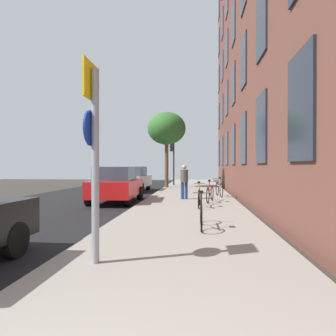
# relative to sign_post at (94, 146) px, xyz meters

# --- Properties ---
(ground_plane) EXTENTS (41.80, 41.80, 0.00)m
(ground_plane) POSITION_rel_sign_post_xyz_m (-2.17, 10.92, -1.97)
(ground_plane) COLOR #332D28
(road_asphalt) EXTENTS (7.00, 38.00, 0.01)m
(road_asphalt) POSITION_rel_sign_post_xyz_m (-4.27, 10.92, -1.96)
(road_asphalt) COLOR black
(road_asphalt) RESTS_ON ground
(sidewalk) EXTENTS (4.20, 38.00, 0.12)m
(sidewalk) POSITION_rel_sign_post_xyz_m (1.33, 10.92, -1.91)
(sidewalk) COLOR gray
(sidewalk) RESTS_ON ground
(sign_post) EXTENTS (0.16, 0.60, 3.18)m
(sign_post) POSITION_rel_sign_post_xyz_m (0.00, 0.00, 0.00)
(sign_post) COLOR gray
(sign_post) RESTS_ON sidewalk
(traffic_light) EXTENTS (0.43, 0.24, 3.61)m
(traffic_light) POSITION_rel_sign_post_xyz_m (-0.35, 19.98, 0.63)
(traffic_light) COLOR black
(traffic_light) RESTS_ON sidewalk
(tree_near) EXTENTS (2.79, 2.79, 5.49)m
(tree_near) POSITION_rel_sign_post_xyz_m (-0.56, 17.20, 2.42)
(tree_near) COLOR brown
(tree_near) RESTS_ON sidewalk
(bicycle_0) EXTENTS (0.42, 1.69, 0.93)m
(bicycle_0) POSITION_rel_sign_post_xyz_m (1.73, 2.91, -1.49)
(bicycle_0) COLOR black
(bicycle_0) RESTS_ON sidewalk
(bicycle_1) EXTENTS (0.42, 1.72, 0.97)m
(bicycle_1) POSITION_rel_sign_post_xyz_m (1.72, 6.75, -1.47)
(bicycle_1) COLOR black
(bicycle_1) RESTS_ON sidewalk
(bicycle_2) EXTENTS (0.52, 1.72, 0.95)m
(bicycle_2) POSITION_rel_sign_post_xyz_m (2.20, 8.42, -1.48)
(bicycle_2) COLOR black
(bicycle_2) RESTS_ON sidewalk
(bicycle_3) EXTENTS (0.42, 1.72, 0.99)m
(bicycle_3) POSITION_rel_sign_post_xyz_m (2.77, 10.76, -1.46)
(bicycle_3) COLOR black
(bicycle_3) RESTS_ON sidewalk
(pedestrian_0) EXTENTS (0.46, 0.46, 1.60)m
(pedestrian_0) POSITION_rel_sign_post_xyz_m (1.05, 9.39, -0.93)
(pedestrian_0) COLOR navy
(pedestrian_0) RESTS_ON sidewalk
(car_1) EXTENTS (1.99, 4.00, 1.62)m
(car_1) POSITION_rel_sign_post_xyz_m (-1.98, 8.60, -1.13)
(car_1) COLOR red
(car_1) RESTS_ON road_asphalt
(car_2) EXTENTS (1.88, 4.01, 1.62)m
(car_2) POSITION_rel_sign_post_xyz_m (-2.51, 14.62, -1.13)
(car_2) COLOR #B7B7BC
(car_2) RESTS_ON road_asphalt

